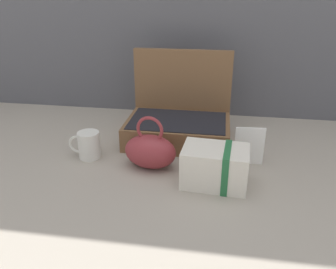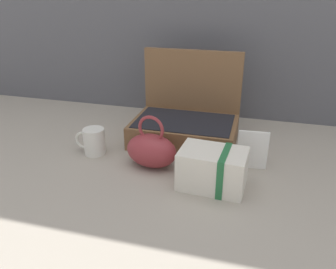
{
  "view_description": "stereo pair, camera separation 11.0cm",
  "coord_description": "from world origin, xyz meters",
  "px_view_note": "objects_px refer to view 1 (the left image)",
  "views": [
    {
      "loc": [
        0.15,
        -1.01,
        0.59
      ],
      "look_at": [
        -0.0,
        -0.02,
        0.14
      ],
      "focal_mm": 36.51,
      "sensor_mm": 36.0,
      "label": 1
    },
    {
      "loc": [
        0.26,
        -0.99,
        0.59
      ],
      "look_at": [
        -0.0,
        -0.02,
        0.14
      ],
      "focal_mm": 36.51,
      "sensor_mm": 36.0,
      "label": 2
    }
  ],
  "objects_px": {
    "teal_pouch_handbag": "(150,151)",
    "cream_toiletry_bag": "(216,166)",
    "info_card_left": "(249,146)",
    "open_suitcase": "(178,120)",
    "coffee_mug": "(88,145)"
  },
  "relations": [
    {
      "from": "open_suitcase",
      "to": "coffee_mug",
      "type": "distance_m",
      "value": 0.37
    },
    {
      "from": "teal_pouch_handbag",
      "to": "open_suitcase",
      "type": "bearing_deg",
      "value": 76.07
    },
    {
      "from": "info_card_left",
      "to": "open_suitcase",
      "type": "bearing_deg",
      "value": 143.24
    },
    {
      "from": "coffee_mug",
      "to": "info_card_left",
      "type": "distance_m",
      "value": 0.57
    },
    {
      "from": "cream_toiletry_bag",
      "to": "info_card_left",
      "type": "distance_m",
      "value": 0.18
    },
    {
      "from": "cream_toiletry_bag",
      "to": "coffee_mug",
      "type": "bearing_deg",
      "value": 166.97
    },
    {
      "from": "open_suitcase",
      "to": "info_card_left",
      "type": "distance_m",
      "value": 0.32
    },
    {
      "from": "cream_toiletry_bag",
      "to": "info_card_left",
      "type": "xyz_separation_m",
      "value": [
        0.11,
        0.15,
        0.01
      ]
    },
    {
      "from": "cream_toiletry_bag",
      "to": "open_suitcase",
      "type": "bearing_deg",
      "value": 116.62
    },
    {
      "from": "info_card_left",
      "to": "teal_pouch_handbag",
      "type": "bearing_deg",
      "value": -170.83
    },
    {
      "from": "open_suitcase",
      "to": "cream_toiletry_bag",
      "type": "height_order",
      "value": "open_suitcase"
    },
    {
      "from": "open_suitcase",
      "to": "teal_pouch_handbag",
      "type": "distance_m",
      "value": 0.26
    },
    {
      "from": "cream_toiletry_bag",
      "to": "info_card_left",
      "type": "relative_size",
      "value": 1.54
    },
    {
      "from": "teal_pouch_handbag",
      "to": "cream_toiletry_bag",
      "type": "distance_m",
      "value": 0.23
    },
    {
      "from": "teal_pouch_handbag",
      "to": "cream_toiletry_bag",
      "type": "xyz_separation_m",
      "value": [
        0.22,
        -0.07,
        -0.0
      ]
    }
  ]
}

